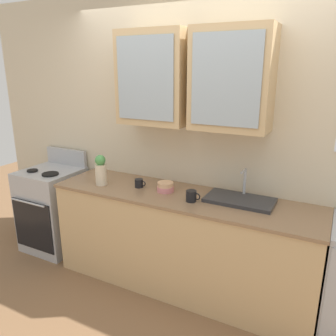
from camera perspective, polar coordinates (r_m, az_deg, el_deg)
ground_plane at (r=3.38m, az=2.07°, el=-18.98°), size 10.00×10.00×0.00m
back_wall_unit at (r=3.08m, az=5.03°, el=6.54°), size 4.93×0.41×2.64m
counter at (r=3.14m, az=2.15°, el=-12.26°), size 2.39×0.62×0.90m
stove_range at (r=3.99m, az=-18.81°, el=-6.50°), size 0.58×0.63×1.08m
sink_faucet at (r=2.86m, az=12.03°, el=-5.19°), size 0.56×0.31×0.26m
bowl_stack at (r=3.01m, az=-0.44°, el=-3.21°), size 0.15×0.15×0.08m
vase at (r=3.22m, az=-11.27°, el=-0.38°), size 0.10×0.10×0.29m
cup_near_sink at (r=2.80m, az=3.98°, el=-4.75°), size 0.12×0.09×0.09m
cup_near_bowls at (r=3.12m, az=-4.92°, el=-2.59°), size 0.11×0.08×0.08m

